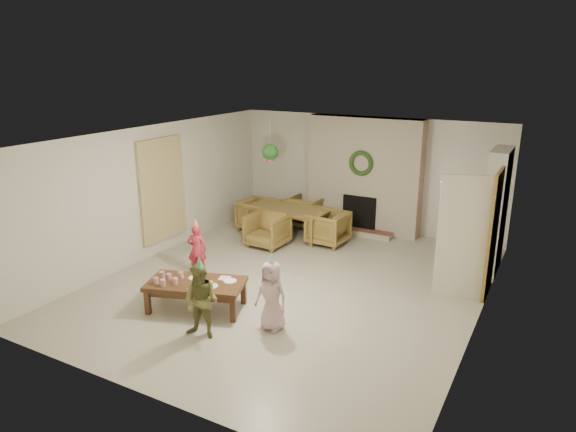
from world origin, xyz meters
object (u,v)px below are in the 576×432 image
Objects in this scene: coffee_table_top at (196,284)px; child_red at (197,250)px; dining_chair_left at (258,215)px; dining_chair_right at (328,228)px; dining_chair_far at (306,212)px; dining_table at (288,222)px; child_pink at (272,296)px; child_plaid at (201,302)px; dining_chair_near at (267,230)px.

coffee_table_top is 1.36m from child_red.
dining_chair_left is at bearing -107.56° from child_red.
dining_chair_right reaches higher than coffee_table_top.
dining_chair_far is 1.25m from dining_chair_right.
child_pink reaches higher than dining_table.
child_plaid reaches higher than child_pink.
dining_chair_far is at bearing 114.95° from child_pink.
coffee_table_top is at bearing 101.73° from child_red.
dining_chair_left reaches higher than dining_table.
child_pink is at bearing 114.31° from dining_chair_far.
child_plaid is 0.97m from child_pink.
coffee_table_top is (0.48, -2.90, 0.07)m from dining_chair_near.
dining_chair_left is at bearing -90.00° from dining_chair_right.
child_red is at bearing 157.75° from child_pink.
child_pink reaches higher than dining_chair_far.
dining_table is 2.34× the size of dining_chair_left.
dining_chair_left is 1.00× the size of dining_chair_right.
child_red reaches higher than dining_chair_right.
coffee_table_top is at bearing -158.68° from dining_chair_left.
child_red reaches higher than dining_chair_left.
child_red is 2.22m from child_plaid.
dining_table is 0.97m from dining_chair_right.
child_plaid is at bearing -69.82° from dining_chair_near.
child_red is at bearing -95.36° from dining_table.
child_pink is at bearing 15.45° from dining_chair_right.
child_pink is at bearing -142.38° from dining_chair_left.
dining_chair_right is (1.02, 0.72, 0.00)m from dining_chair_near.
child_pink is (2.52, -3.69, 0.16)m from dining_chair_left.
coffee_table_top is 0.86m from child_plaid.
dining_chair_far is 4.47m from coffee_table_top.
child_plaid is (0.98, -5.07, 0.18)m from dining_chair_far.
child_plaid is at bearing 104.22° from dining_chair_far.
dining_table is at bearing 96.11° from child_plaid.
dining_table is 2.34× the size of dining_chair_right.
coffee_table_top is (-0.54, -3.62, 0.07)m from dining_chair_right.
dining_chair_near is 3.39m from child_pink.
dining_chair_right is at bearing 62.94° from coffee_table_top.
dining_chair_far is 0.75× the size of child_pink.
child_plaid is (0.59, -0.62, 0.11)m from coffee_table_top.
dining_chair_right is (1.75, -0.10, 0.00)m from dining_chair_left.
child_pink is (2.14, -1.05, 0.05)m from child_red.
dining_chair_right is at bearing 38.66° from dining_chair_near.
coffee_table_top is at bearing -174.87° from child_pink.
dining_chair_near is 2.94m from coffee_table_top.
dining_table is at bearing 119.49° from child_pink.
dining_chair_near is at bearing 80.75° from coffee_table_top.
dining_chair_near is at bearing -51.34° from dining_chair_right.
dining_chair_right is 0.72× the size of child_plaid.
child_pink reaches higher than dining_chair_left.
child_red is (-0.35, -1.82, 0.11)m from dining_chair_near.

